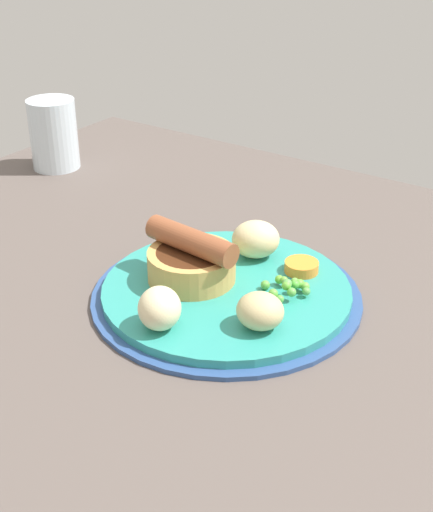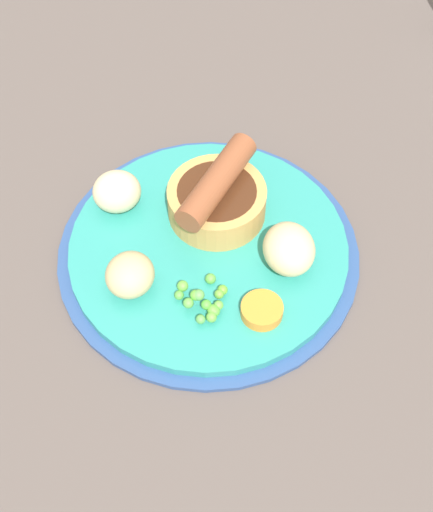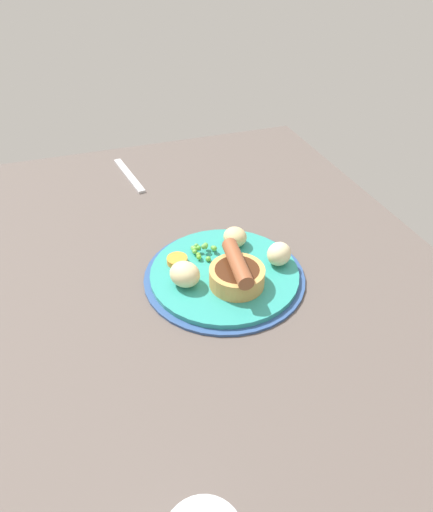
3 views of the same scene
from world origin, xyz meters
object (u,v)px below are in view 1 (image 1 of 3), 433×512
(dinner_plate, at_px, (225,294))
(drinking_glass, at_px, (54,134))
(sausage_pudding, at_px, (191,260))
(pea_pile, at_px, (289,286))
(potato_chunk_2, at_px, (260,311))
(carrot_slice_2, at_px, (301,267))
(potato_chunk_1, at_px, (160,308))
(potato_chunk_0, at_px, (256,239))

(dinner_plate, distance_m, drinking_glass, 0.45)
(dinner_plate, relative_size, sausage_pudding, 2.58)
(pea_pile, distance_m, drinking_glass, 0.50)
(dinner_plate, height_order, potato_chunk_2, potato_chunk_2)
(dinner_plate, height_order, drinking_glass, drinking_glass)
(pea_pile, relative_size, carrot_slice_2, 1.40)
(sausage_pudding, xyz_separation_m, potato_chunk_2, (-0.10, 0.04, -0.00))
(dinner_plate, xyz_separation_m, sausage_pudding, (0.04, 0.00, 0.03))
(sausage_pudding, height_order, potato_chunk_1, sausage_pudding)
(dinner_plate, bearing_deg, potato_chunk_0, -82.21)
(dinner_plate, distance_m, carrot_slice_2, 0.09)
(potato_chunk_1, relative_size, carrot_slice_2, 1.25)
(sausage_pudding, bearing_deg, dinner_plate, 13.16)
(carrot_slice_2, bearing_deg, drinking_glass, -11.73)
(drinking_glass, bearing_deg, potato_chunk_0, 166.88)
(pea_pile, relative_size, potato_chunk_2, 1.12)
(potato_chunk_2, bearing_deg, dinner_plate, -31.57)
(pea_pile, height_order, potato_chunk_0, potato_chunk_0)
(potato_chunk_2, bearing_deg, potato_chunk_1, 34.60)
(potato_chunk_2, relative_size, drinking_glass, 0.44)
(potato_chunk_1, bearing_deg, drinking_glass, -32.90)
(pea_pile, relative_size, drinking_glass, 0.49)
(sausage_pudding, xyz_separation_m, carrot_slice_2, (-0.09, -0.08, -0.02))
(dinner_plate, bearing_deg, potato_chunk_1, 84.26)
(potato_chunk_0, bearing_deg, carrot_slice_2, 178.20)
(dinner_plate, distance_m, potato_chunk_0, 0.08)
(dinner_plate, xyz_separation_m, potato_chunk_2, (-0.07, 0.04, 0.03))
(potato_chunk_1, height_order, drinking_glass, drinking_glass)
(dinner_plate, bearing_deg, sausage_pudding, 7.44)
(potato_chunk_2, relative_size, carrot_slice_2, 1.24)
(carrot_slice_2, xyz_separation_m, drinking_glass, (0.46, -0.10, 0.03))
(sausage_pudding, bearing_deg, potato_chunk_0, 76.68)
(potato_chunk_1, xyz_separation_m, potato_chunk_2, (-0.08, -0.05, -0.00))
(potato_chunk_0, distance_m, potato_chunk_1, 0.17)
(sausage_pudding, distance_m, potato_chunk_2, 0.11)
(potato_chunk_2, bearing_deg, potato_chunk_0, -56.52)
(potato_chunk_1, distance_m, carrot_slice_2, 0.18)
(potato_chunk_0, relative_size, drinking_glass, 0.51)
(carrot_slice_2, relative_size, drinking_glass, 0.35)
(carrot_slice_2, bearing_deg, potato_chunk_1, 70.97)
(carrot_slice_2, distance_m, drinking_glass, 0.47)
(sausage_pudding, distance_m, potato_chunk_0, 0.08)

